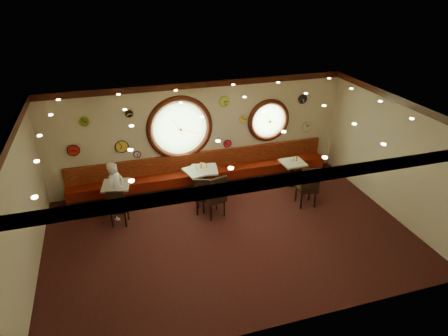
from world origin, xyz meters
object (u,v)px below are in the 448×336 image
(chair_b, at_px, (204,193))
(condiment_a_salt, at_px, (111,183))
(condiment_b_pepper, at_px, (197,169))
(condiment_d_bottle, at_px, (297,159))
(chair_a, at_px, (118,205))
(condiment_a_pepper, at_px, (116,183))
(chair_d, at_px, (308,184))
(table_a, at_px, (117,194))
(condiment_d_pepper, at_px, (294,160))
(table_d, at_px, (292,170))
(condiment_b_salt, at_px, (196,167))
(condiment_b_bottle, at_px, (201,166))
(chair_c, at_px, (216,194))
(condiment_c_salt, at_px, (200,167))
(condiment_c_bottle, at_px, (206,166))
(condiment_c_pepper, at_px, (204,168))
(table_b, at_px, (199,179))
(waiter, at_px, (117,191))
(table_c, at_px, (205,178))
(condiment_d_salt, at_px, (291,161))
(condiment_a_bottle, at_px, (119,179))

(chair_b, relative_size, condiment_a_salt, 7.24)
(condiment_a_salt, xyz_separation_m, condiment_b_pepper, (2.43, 0.10, 0.02))
(condiment_a_salt, distance_m, condiment_d_bottle, 5.52)
(chair_a, xyz_separation_m, condiment_a_pepper, (0.04, 0.76, 0.24))
(chair_d, distance_m, condiment_a_pepper, 5.25)
(table_a, height_order, chair_a, chair_a)
(chair_b, distance_m, condiment_d_pepper, 3.17)
(chair_d, bearing_deg, table_d, 88.44)
(condiment_b_salt, bearing_deg, condiment_b_bottle, -10.03)
(table_a, relative_size, condiment_d_pepper, 7.59)
(chair_b, bearing_deg, chair_c, -26.47)
(condiment_a_pepper, bearing_deg, condiment_c_salt, 7.04)
(table_d, relative_size, condiment_d_pepper, 6.89)
(condiment_a_salt, distance_m, condiment_a_pepper, 0.16)
(condiment_c_bottle, bearing_deg, condiment_a_pepper, -174.03)
(condiment_d_bottle, bearing_deg, chair_d, -102.62)
(condiment_c_pepper, bearing_deg, table_b, -173.67)
(condiment_b_salt, bearing_deg, condiment_d_bottle, -5.23)
(condiment_a_salt, bearing_deg, waiter, -72.93)
(waiter, bearing_deg, condiment_a_pepper, 34.74)
(condiment_a_pepper, bearing_deg, condiment_b_bottle, 6.58)
(condiment_d_bottle, bearing_deg, condiment_a_pepper, -179.76)
(condiment_a_pepper, distance_m, condiment_c_pepper, 2.52)
(table_b, bearing_deg, condiment_a_salt, -177.62)
(condiment_c_salt, height_order, waiter, waiter)
(condiment_d_bottle, bearing_deg, condiment_b_salt, 174.77)
(table_b, height_order, table_c, table_b)
(table_b, xyz_separation_m, condiment_a_pepper, (-2.33, -0.19, 0.34))
(table_d, height_order, condiment_d_pepper, condiment_d_pepper)
(table_b, xyz_separation_m, condiment_c_salt, (0.09, 0.11, 0.34))
(condiment_b_salt, bearing_deg, chair_c, -82.45)
(table_d, height_order, condiment_d_salt, condiment_d_salt)
(table_b, bearing_deg, table_a, -176.66)
(chair_c, xyz_separation_m, condiment_c_bottle, (0.11, 1.38, 0.17))
(condiment_c_salt, distance_m, condiment_c_bottle, 0.18)
(chair_b, xyz_separation_m, condiment_b_bottle, (0.21, 1.13, 0.27))
(chair_b, bearing_deg, table_b, 102.45)
(table_d, xyz_separation_m, condiment_b_bottle, (-2.80, 0.31, 0.42))
(table_b, xyz_separation_m, chair_d, (2.75, -1.53, 0.20))
(chair_b, distance_m, condiment_b_pepper, 1.06)
(table_b, height_order, chair_a, chair_a)
(chair_b, xyz_separation_m, condiment_c_pepper, (0.29, 1.06, 0.22))
(condiment_d_salt, xyz_separation_m, condiment_c_pepper, (-2.68, 0.21, 0.05))
(chair_c, xyz_separation_m, condiment_a_bottle, (-2.39, 1.28, 0.16))
(chair_c, xyz_separation_m, condiment_a_salt, (-2.62, 1.20, 0.13))
(condiment_d_salt, bearing_deg, condiment_b_bottle, 174.15)
(chair_a, bearing_deg, condiment_c_bottle, 35.62)
(chair_b, distance_m, waiter, 2.30)
(chair_d, bearing_deg, condiment_a_salt, 170.25)
(condiment_c_salt, distance_m, condiment_b_bottle, 0.06)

